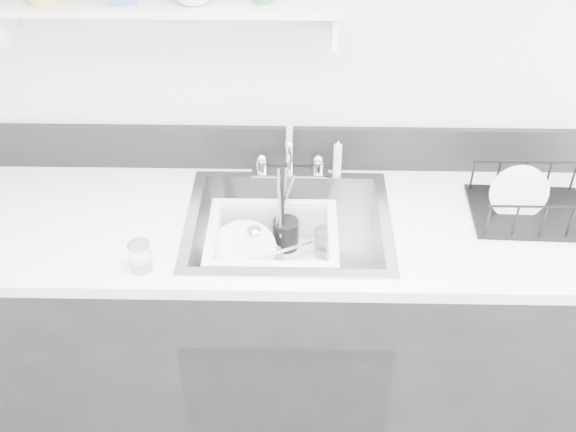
{
  "coord_description": "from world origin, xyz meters",
  "views": [
    {
      "loc": [
        0.03,
        -0.45,
        2.23
      ],
      "look_at": [
        0.0,
        1.14,
        0.98
      ],
      "focal_mm": 42.0,
      "sensor_mm": 36.0,
      "label": 1
    }
  ],
  "objects_px": {
    "counter_run": "(288,323)",
    "wash_tub": "(273,250)",
    "sink": "(288,243)",
    "dish_rack": "(533,198)"
  },
  "relations": [
    {
      "from": "counter_run",
      "to": "wash_tub",
      "type": "xyz_separation_m",
      "value": [
        -0.05,
        -0.03,
        0.37
      ]
    },
    {
      "from": "counter_run",
      "to": "sink",
      "type": "bearing_deg",
      "value": 0.0
    },
    {
      "from": "counter_run",
      "to": "dish_rack",
      "type": "relative_size",
      "value": 8.81
    },
    {
      "from": "wash_tub",
      "to": "sink",
      "type": "bearing_deg",
      "value": 35.11
    },
    {
      "from": "sink",
      "to": "wash_tub",
      "type": "bearing_deg",
      "value": -144.89
    },
    {
      "from": "counter_run",
      "to": "sink",
      "type": "xyz_separation_m",
      "value": [
        0.0,
        0.0,
        0.37
      ]
    },
    {
      "from": "counter_run",
      "to": "dish_rack",
      "type": "bearing_deg",
      "value": 3.96
    },
    {
      "from": "counter_run",
      "to": "wash_tub",
      "type": "bearing_deg",
      "value": -144.89
    },
    {
      "from": "sink",
      "to": "dish_rack",
      "type": "bearing_deg",
      "value": 3.96
    },
    {
      "from": "sink",
      "to": "wash_tub",
      "type": "xyz_separation_m",
      "value": [
        -0.05,
        -0.03,
        0.0
      ]
    }
  ]
}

